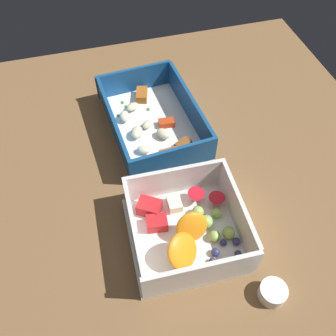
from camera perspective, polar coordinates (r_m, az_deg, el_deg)
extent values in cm
cube|color=brown|center=(59.45, -0.30, -3.05)|extent=(80.00, 80.00, 2.00)
cube|color=white|center=(66.40, -2.33, 6.38)|extent=(22.63, 16.20, 0.60)
cube|color=#19518C|center=(72.07, -5.12, 13.55)|extent=(1.72, 14.58, 5.01)
cube|color=#19518C|center=(57.68, 0.87, 1.32)|extent=(1.72, 14.58, 5.01)
cube|color=#19518C|center=(66.21, 3.41, 9.54)|extent=(20.36, 2.17, 5.01)
cube|color=#19518C|center=(63.36, -8.46, 6.55)|extent=(20.36, 2.17, 5.01)
ellipsoid|color=beige|center=(61.41, -3.79, 2.86)|extent=(2.44, 2.71, 1.12)
ellipsoid|color=beige|center=(67.06, -6.79, 8.00)|extent=(2.73, 2.04, 1.28)
ellipsoid|color=beige|center=(65.38, -3.53, 6.73)|extent=(2.50, 2.65, 1.09)
ellipsoid|color=beige|center=(68.77, -5.54, 9.45)|extent=(2.52, 2.90, 1.22)
ellipsoid|color=beige|center=(63.55, -0.73, 5.38)|extent=(3.22, 3.01, 1.32)
ellipsoid|color=beige|center=(63.95, -4.89, 5.58)|extent=(3.34, 2.93, 1.39)
cube|color=red|center=(65.84, -0.23, 7.02)|extent=(1.85, 2.86, 1.13)
cube|color=brown|center=(61.82, 2.38, 3.49)|extent=(2.74, 3.09, 1.71)
cube|color=#AD5B1E|center=(60.38, 0.25, 2.02)|extent=(1.89, 3.23, 1.76)
cube|color=#AD5B1E|center=(71.24, -4.10, 11.27)|extent=(3.87, 2.88, 1.52)
cube|color=#387A33|center=(70.95, -7.08, 10.05)|extent=(0.60, 0.40, 0.20)
cube|color=#387A33|center=(68.45, -7.69, 8.07)|extent=(0.60, 0.40, 0.20)
cube|color=#387A33|center=(64.44, -4.58, 4.94)|extent=(0.60, 0.40, 0.20)
cube|color=#387A33|center=(70.02, -6.51, 9.44)|extent=(0.60, 0.40, 0.20)
cube|color=#387A33|center=(61.67, 0.49, 2.31)|extent=(0.60, 0.40, 0.20)
cube|color=#387A33|center=(69.14, -3.08, 9.08)|extent=(0.60, 0.40, 0.20)
cube|color=white|center=(53.71, 2.91, -10.16)|extent=(16.02, 15.88, 0.60)
cube|color=white|center=(54.85, 1.00, -1.94)|extent=(1.15, 15.35, 5.59)
cube|color=white|center=(47.99, 5.49, -16.06)|extent=(1.15, 15.35, 5.59)
cube|color=white|center=(52.71, 10.85, -6.78)|extent=(14.29, 1.11, 5.59)
cube|color=white|center=(50.31, -5.19, -10.21)|extent=(14.29, 1.11, 5.59)
ellipsoid|color=orange|center=(49.49, 2.27, -12.75)|extent=(6.56, 6.60, 4.61)
ellipsoid|color=orange|center=(51.16, 3.71, -9.10)|extent=(3.79, 4.78, 4.65)
cube|color=red|center=(53.13, -1.74, -8.54)|extent=(2.57, 3.23, 1.79)
cube|color=#F4EACC|center=(54.95, 1.13, -5.52)|extent=(2.69, 2.06, 1.57)
cube|color=red|center=(54.40, -2.92, -6.09)|extent=(3.94, 4.19, 2.02)
sphere|color=#9ECC60|center=(54.20, 4.65, -6.80)|extent=(1.82, 1.82, 1.82)
sphere|color=#9ECC60|center=(53.02, 9.40, -9.91)|extent=(1.82, 1.82, 1.82)
sphere|color=#9ECC60|center=(52.64, 7.27, -10.45)|extent=(1.59, 1.59, 1.59)
sphere|color=#9ECC60|center=(53.38, 5.93, -8.29)|extent=(1.99, 1.99, 1.99)
sphere|color=#9ECC60|center=(54.56, 7.64, -6.98)|extent=(1.51, 1.51, 1.51)
cone|color=red|center=(55.42, 4.34, -4.53)|extent=(2.58, 2.58, 2.06)
cone|color=red|center=(55.41, 7.51, -5.11)|extent=(2.43, 2.43, 1.95)
sphere|color=navy|center=(52.27, 10.80, -12.95)|extent=(0.98, 0.98, 0.98)
sphere|color=navy|center=(51.36, 6.88, -14.13)|extent=(0.91, 0.91, 0.91)
sphere|color=navy|center=(51.79, 7.38, -12.83)|extent=(1.19, 1.19, 1.19)
sphere|color=navy|center=(52.97, 10.55, -11.15)|extent=(1.13, 1.13, 1.13)
sphere|color=navy|center=(51.23, 8.90, -14.65)|extent=(1.15, 1.15, 1.15)
sphere|color=navy|center=(52.68, 8.58, -11.39)|extent=(1.00, 1.00, 1.00)
cylinder|color=white|center=(51.23, 15.92, -18.10)|extent=(3.57, 3.57, 2.09)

